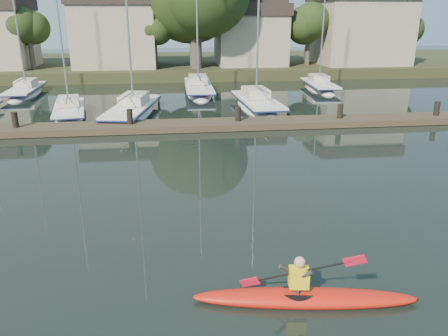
{
  "coord_description": "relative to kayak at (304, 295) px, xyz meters",
  "views": [
    {
      "loc": [
        -0.79,
        -9.92,
        6.01
      ],
      "look_at": [
        0.92,
        3.72,
        1.2
      ],
      "focal_mm": 35.0,
      "sensor_mm": 36.0,
      "label": 1
    }
  ],
  "objects": [
    {
      "name": "ground",
      "position": [
        -1.97,
        2.06,
        -0.19
      ],
      "size": [
        160.0,
        160.0,
        0.0
      ],
      "primitive_type": "plane",
      "color": "black",
      "rests_on": "ground"
    },
    {
      "name": "kayak",
      "position": [
        0.0,
        0.0,
        0.0
      ],
      "size": [
        5.05,
        1.4,
        1.6
      ],
      "rotation": [
        0.0,
        0.0,
        -0.14
      ],
      "color": "red",
      "rests_on": "ground"
    },
    {
      "name": "dock",
      "position": [
        -1.97,
        16.06,
        0.01
      ],
      "size": [
        34.0,
        2.0,
        1.8
      ],
      "color": "#423826",
      "rests_on": "ground"
    },
    {
      "name": "sailboat_1",
      "position": [
        -9.14,
        20.6,
        -0.36
      ],
      "size": [
        3.18,
        7.9,
        12.57
      ],
      "rotation": [
        0.0,
        0.0,
        0.17
      ],
      "color": "white",
      "rests_on": "ground"
    },
    {
      "name": "sailboat_2",
      "position": [
        -5.13,
        20.13,
        -0.39
      ],
      "size": [
        3.84,
        9.67,
        15.61
      ],
      "rotation": [
        0.0,
        0.0,
        -0.18
      ],
      "color": "white",
      "rests_on": "ground"
    },
    {
      "name": "sailboat_3",
      "position": [
        3.16,
        21.22,
        -0.4
      ],
      "size": [
        2.72,
        8.86,
        14.12
      ],
      "rotation": [
        0.0,
        0.0,
        0.05
      ],
      "color": "white",
      "rests_on": "ground"
    },
    {
      "name": "sailboat_5",
      "position": [
        -14.26,
        29.08,
        -0.37
      ],
      "size": [
        2.36,
        8.64,
        14.17
      ],
      "rotation": [
        0.0,
        0.0,
        0.04
      ],
      "color": "white",
      "rests_on": "ground"
    },
    {
      "name": "sailboat_6",
      "position": [
        -0.35,
        28.49,
        -0.39
      ],
      "size": [
        2.42,
        10.63,
        16.84
      ],
      "rotation": [
        0.0,
        0.0,
        -0.02
      ],
      "color": "white",
      "rests_on": "ground"
    },
    {
      "name": "sailboat_7",
      "position": [
        10.12,
        28.65,
        -0.38
      ],
      "size": [
        2.64,
        7.98,
        12.66
      ],
      "rotation": [
        0.0,
        0.0,
        -0.07
      ],
      "color": "white",
      "rests_on": "ground"
    },
    {
      "name": "shore",
      "position": [
        -0.36,
        42.35,
        3.03
      ],
      "size": [
        90.0,
        25.25,
        12.75
      ],
      "color": "#29371B",
      "rests_on": "ground"
    }
  ]
}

